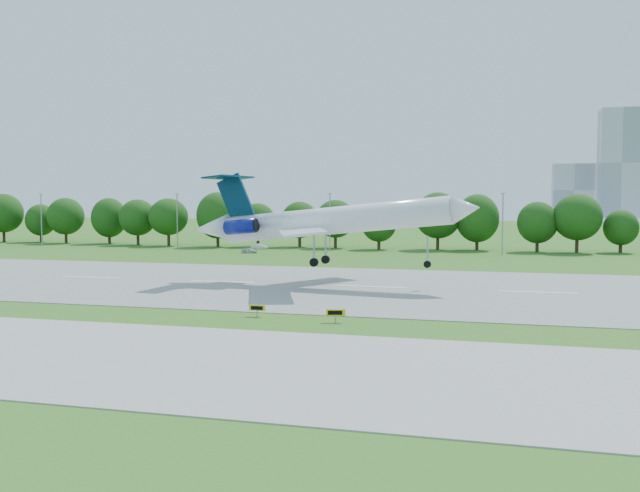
# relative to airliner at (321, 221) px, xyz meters

# --- Properties ---
(ground) EXTENTS (600.00, 600.00, 0.00)m
(ground) POSITION_rel_airliner_xyz_m (6.55, -25.15, -8.30)
(ground) COLOR #32681B
(ground) RESTS_ON ground
(runway) EXTENTS (400.00, 45.00, 0.08)m
(runway) POSITION_rel_airliner_xyz_m (6.55, -0.15, -8.26)
(runway) COLOR gray
(runway) RESTS_ON ground
(taxiway) EXTENTS (400.00, 23.00, 0.08)m
(taxiway) POSITION_rel_airliner_xyz_m (6.55, -43.15, -8.26)
(taxiway) COLOR #ADADA8
(taxiway) RESTS_ON ground
(tree_line) EXTENTS (288.40, 8.40, 10.40)m
(tree_line) POSITION_rel_airliner_xyz_m (6.55, 66.85, -2.12)
(tree_line) COLOR #382314
(tree_line) RESTS_ON ground
(light_poles) EXTENTS (175.90, 0.25, 12.19)m
(light_poles) POSITION_rel_airliner_xyz_m (4.05, 56.85, -1.97)
(light_poles) COLOR gray
(light_poles) RESTS_ON ground
(airliner) EXTENTS (37.98, 27.45, 11.89)m
(airliner) POSITION_rel_airliner_xyz_m (0.00, 0.00, 0.00)
(airliner) COLOR white
(airliner) RESTS_ON ground
(taxi_sign_left) EXTENTS (1.72, 0.59, 1.21)m
(taxi_sign_left) POSITION_rel_airliner_xyz_m (8.43, -25.87, -7.41)
(taxi_sign_left) COLOR gray
(taxi_sign_left) RESTS_ON ground
(taxi_sign_centre) EXTENTS (1.58, 0.21, 1.11)m
(taxi_sign_centre) POSITION_rel_airliner_xyz_m (0.51, -24.67, -7.49)
(taxi_sign_centre) COLOR gray
(taxi_sign_centre) RESTS_ON ground
(service_vehicle_a) EXTENTS (3.53, 1.54, 1.13)m
(service_vehicle_a) POSITION_rel_airliner_xyz_m (-30.19, 59.47, -7.74)
(service_vehicle_a) COLOR silver
(service_vehicle_a) RESTS_ON ground
(service_vehicle_b) EXTENTS (3.37, 1.69, 1.10)m
(service_vehicle_b) POSITION_rel_airliner_xyz_m (-28.10, 48.01, -7.75)
(service_vehicle_b) COLOR silver
(service_vehicle_b) RESTS_ON ground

